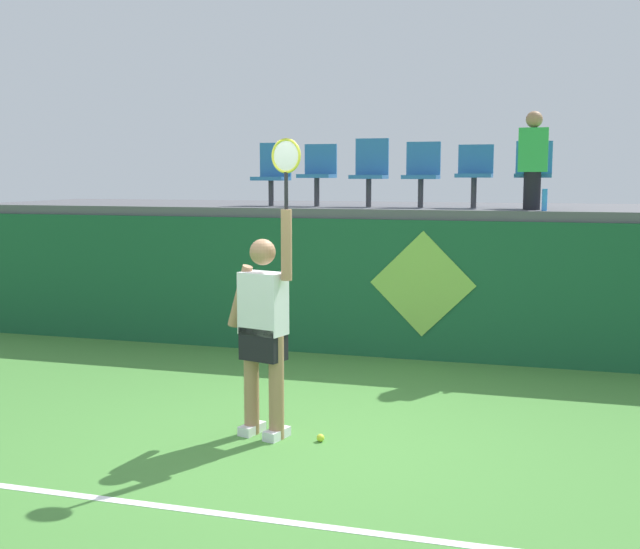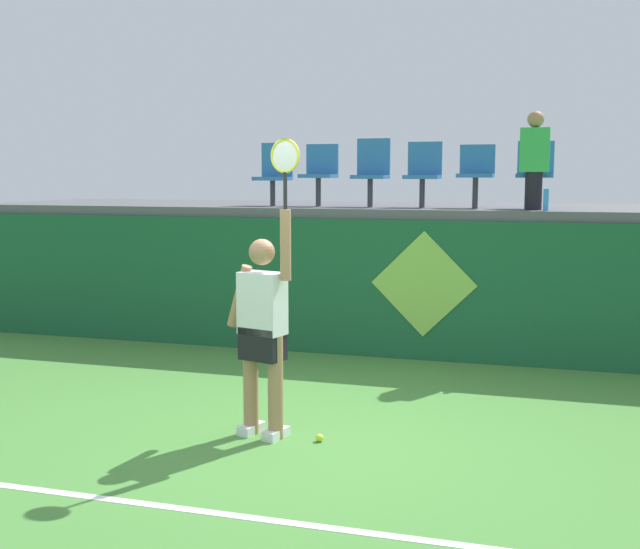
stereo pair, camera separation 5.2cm
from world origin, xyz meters
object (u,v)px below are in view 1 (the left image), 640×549
Objects in this scene: tennis_ball at (320,438)px; spectator_0 at (533,158)px; stadium_chair_1 at (318,171)px; stadium_chair_2 at (370,170)px; stadium_chair_5 at (533,170)px; stadium_chair_3 at (422,171)px; stadium_chair_0 at (273,172)px; stadium_chair_4 at (475,171)px; water_bottle at (545,200)px; tennis_player at (264,326)px.

tennis_ball is 0.06× the size of spectator_0.
stadium_chair_1 is 0.71× the size of spectator_0.
stadium_chair_2 is (0.70, 0.01, 0.02)m from stadium_chair_1.
stadium_chair_1 is 0.99× the size of stadium_chair_5.
stadium_chair_2 is 0.68m from stadium_chair_3.
stadium_chair_0 is 0.64m from stadium_chair_1.
stadium_chair_3 is at bearing 163.44° from spectator_0.
stadium_chair_2 is 1.35m from stadium_chair_4.
stadium_chair_2 is (-2.21, 0.66, 0.36)m from water_bottle.
stadium_chair_5 is 0.43m from spectator_0.
stadium_chair_2 reaches higher than tennis_player.
stadium_chair_2 is (1.35, 0.00, 0.03)m from stadium_chair_0.
spectator_0 is (0.71, -0.40, 0.15)m from stadium_chair_4.
tennis_player is 2.96× the size of stadium_chair_0.
stadium_chair_2 is at bearing 0.68° from stadium_chair_1.
stadium_chair_4 is at bearing 71.56° from tennis_player.
stadium_chair_1 is at bearing 179.89° from stadium_chair_4.
tennis_ball is at bearing -113.19° from spectator_0.
stadium_chair_2 is at bearing 168.59° from spectator_0.
stadium_chair_1 is at bearing -179.86° from stadium_chair_3.
stadium_chair_1 is (0.64, -0.01, 0.01)m from stadium_chair_0.
stadium_chair_3 reaches higher than tennis_ball.
stadium_chair_2 is at bearing 179.77° from stadium_chair_5.
tennis_player is at bearing -119.57° from spectator_0.
tennis_player is 4.26m from stadium_chair_2.
stadium_chair_3 is 0.67m from stadium_chair_4.
spectator_0 reaches higher than stadium_chair_2.
stadium_chair_3 is 1.45m from spectator_0.
spectator_0 is (2.06, -0.42, 0.12)m from stadium_chair_2.
stadium_chair_2 is 2.06m from stadium_chair_5.
stadium_chair_0 reaches higher than stadium_chair_4.
spectator_0 is (2.06, 3.63, 1.45)m from tennis_player.
stadium_chair_3 is 1.38m from stadium_chair_5.
stadium_chair_4 is at bearing -179.66° from stadium_chair_5.
stadium_chair_0 is 3.43m from spectator_0.
stadium_chair_3 is at bearing 179.87° from stadium_chair_5.
stadium_chair_0 is 0.95× the size of stadium_chair_2.
spectator_0 is at bearing -16.56° from stadium_chair_3.
tennis_ball is 4.67m from stadium_chair_2.
spectator_0 is (1.56, 3.64, 2.38)m from tennis_ball.
tennis_player is 4.15m from water_bottle.
stadium_chair_4 is at bearing -0.63° from stadium_chair_3.
stadium_chair_4 is (1.35, -0.01, -0.02)m from stadium_chair_2.
spectator_0 reaches higher than stadium_chair_1.
stadium_chair_1 is at bearing 106.60° from tennis_ball.
spectator_0 is at bearing 121.55° from water_bottle.
stadium_chair_2 reaches higher than water_bottle.
stadium_chair_3 is at bearing -0.11° from stadium_chair_0.
stadium_chair_1 reaches higher than tennis_player.
stadium_chair_5 is at bearing -0.12° from stadium_chair_0.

